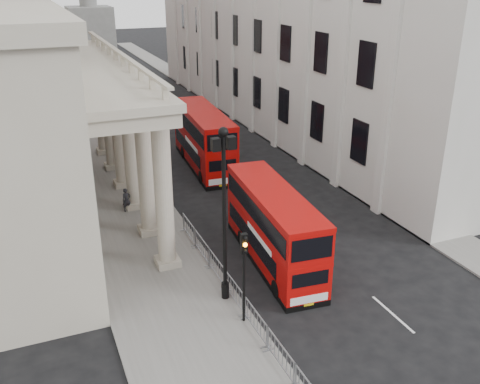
{
  "coord_description": "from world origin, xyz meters",
  "views": [
    {
      "loc": [
        -8.15,
        -16.03,
        14.48
      ],
      "look_at": [
        2.56,
        9.81,
        2.77
      ],
      "focal_mm": 40.0,
      "sensor_mm": 36.0,
      "label": 1
    }
  ],
  "objects_px": {
    "lamp_post_mid": "(142,118)",
    "traffic_light": "(244,262)",
    "pedestrian_c": "(122,161)",
    "pedestrian_b": "(89,189)",
    "bus_far": "(204,138)",
    "lamp_post_south": "(224,205)",
    "bus_near": "(274,226)",
    "lamp_post_north": "(104,78)",
    "pedestrian_a": "(126,200)"
  },
  "relations": [
    {
      "from": "bus_near",
      "to": "pedestrian_c",
      "type": "distance_m",
      "value": 17.33
    },
    {
      "from": "pedestrian_c",
      "to": "traffic_light",
      "type": "bearing_deg",
      "value": -57.17
    },
    {
      "from": "traffic_light",
      "to": "pedestrian_a",
      "type": "xyz_separation_m",
      "value": [
        -2.41,
        13.53,
        -2.22
      ]
    },
    {
      "from": "lamp_post_south",
      "to": "pedestrian_a",
      "type": "distance_m",
      "value": 12.41
    },
    {
      "from": "traffic_light",
      "to": "bus_far",
      "type": "xyz_separation_m",
      "value": [
        5.04,
        19.97,
        -0.77
      ]
    },
    {
      "from": "pedestrian_b",
      "to": "lamp_post_north",
      "type": "bearing_deg",
      "value": -99.31
    },
    {
      "from": "lamp_post_mid",
      "to": "traffic_light",
      "type": "height_order",
      "value": "lamp_post_mid"
    },
    {
      "from": "pedestrian_c",
      "to": "pedestrian_a",
      "type": "bearing_deg",
      "value": -69.37
    },
    {
      "from": "lamp_post_north",
      "to": "pedestrian_a",
      "type": "bearing_deg",
      "value": -96.42
    },
    {
      "from": "lamp_post_south",
      "to": "pedestrian_c",
      "type": "xyz_separation_m",
      "value": [
        -1.15,
        19.0,
        -4.0
      ]
    },
    {
      "from": "traffic_light",
      "to": "lamp_post_mid",
      "type": "bearing_deg",
      "value": 90.32
    },
    {
      "from": "lamp_post_mid",
      "to": "pedestrian_a",
      "type": "relative_size",
      "value": 5.41
    },
    {
      "from": "lamp_post_mid",
      "to": "bus_near",
      "type": "xyz_separation_m",
      "value": [
        3.63,
        -13.61,
        -2.8
      ]
    },
    {
      "from": "lamp_post_north",
      "to": "bus_far",
      "type": "relative_size",
      "value": 0.79
    },
    {
      "from": "lamp_post_north",
      "to": "pedestrian_b",
      "type": "distance_m",
      "value": 18.8
    },
    {
      "from": "lamp_post_south",
      "to": "pedestrian_b",
      "type": "bearing_deg",
      "value": 106.82
    },
    {
      "from": "lamp_post_south",
      "to": "bus_far",
      "type": "xyz_separation_m",
      "value": [
        5.14,
        17.95,
        -2.58
      ]
    },
    {
      "from": "bus_near",
      "to": "bus_far",
      "type": "relative_size",
      "value": 0.9
    },
    {
      "from": "pedestrian_a",
      "to": "traffic_light",
      "type": "bearing_deg",
      "value": -90.87
    },
    {
      "from": "lamp_post_south",
      "to": "traffic_light",
      "type": "xyz_separation_m",
      "value": [
        0.1,
        -2.02,
        -1.8
      ]
    },
    {
      "from": "lamp_post_north",
      "to": "pedestrian_a",
      "type": "xyz_separation_m",
      "value": [
        -2.31,
        -20.49,
        -4.02
      ]
    },
    {
      "from": "lamp_post_north",
      "to": "bus_far",
      "type": "height_order",
      "value": "lamp_post_north"
    },
    {
      "from": "traffic_light",
      "to": "bus_far",
      "type": "relative_size",
      "value": 0.41
    },
    {
      "from": "pedestrian_c",
      "to": "lamp_post_north",
      "type": "bearing_deg",
      "value": 114.39
    },
    {
      "from": "lamp_post_north",
      "to": "bus_far",
      "type": "xyz_separation_m",
      "value": [
        5.14,
        -14.05,
        -2.58
      ]
    },
    {
      "from": "pedestrian_c",
      "to": "pedestrian_b",
      "type": "bearing_deg",
      "value": -93.28
    },
    {
      "from": "lamp_post_south",
      "to": "bus_far",
      "type": "distance_m",
      "value": 18.85
    },
    {
      "from": "lamp_post_north",
      "to": "pedestrian_c",
      "type": "height_order",
      "value": "lamp_post_north"
    },
    {
      "from": "lamp_post_mid",
      "to": "lamp_post_north",
      "type": "height_order",
      "value": "same"
    },
    {
      "from": "traffic_light",
      "to": "bus_near",
      "type": "height_order",
      "value": "traffic_light"
    },
    {
      "from": "pedestrian_a",
      "to": "lamp_post_mid",
      "type": "bearing_deg",
      "value": 51.87
    },
    {
      "from": "lamp_post_mid",
      "to": "pedestrian_c",
      "type": "xyz_separation_m",
      "value": [
        -1.15,
        3.0,
        -4.0
      ]
    },
    {
      "from": "bus_far",
      "to": "pedestrian_a",
      "type": "bearing_deg",
      "value": -134.77
    },
    {
      "from": "lamp_post_south",
      "to": "bus_near",
      "type": "relative_size",
      "value": 0.87
    },
    {
      "from": "lamp_post_mid",
      "to": "bus_far",
      "type": "relative_size",
      "value": 0.79
    },
    {
      "from": "traffic_light",
      "to": "pedestrian_c",
      "type": "height_order",
      "value": "traffic_light"
    },
    {
      "from": "lamp_post_mid",
      "to": "traffic_light",
      "type": "xyz_separation_m",
      "value": [
        0.1,
        -18.02,
        -1.8
      ]
    },
    {
      "from": "traffic_light",
      "to": "bus_far",
      "type": "bearing_deg",
      "value": 75.84
    },
    {
      "from": "pedestrian_a",
      "to": "pedestrian_b",
      "type": "height_order",
      "value": "pedestrian_b"
    },
    {
      "from": "bus_far",
      "to": "bus_near",
      "type": "bearing_deg",
      "value": -91.17
    },
    {
      "from": "lamp_post_south",
      "to": "lamp_post_mid",
      "type": "relative_size",
      "value": 1.0
    },
    {
      "from": "lamp_post_north",
      "to": "pedestrian_a",
      "type": "height_order",
      "value": "lamp_post_north"
    },
    {
      "from": "traffic_light",
      "to": "bus_near",
      "type": "bearing_deg",
      "value": 51.27
    },
    {
      "from": "pedestrian_b",
      "to": "pedestrian_a",
      "type": "bearing_deg",
      "value": 130.98
    },
    {
      "from": "lamp_post_mid",
      "to": "pedestrian_a",
      "type": "distance_m",
      "value": 6.46
    },
    {
      "from": "lamp_post_north",
      "to": "pedestrian_b",
      "type": "relative_size",
      "value": 5.14
    },
    {
      "from": "pedestrian_a",
      "to": "pedestrian_c",
      "type": "height_order",
      "value": "pedestrian_c"
    },
    {
      "from": "bus_near",
      "to": "pedestrian_c",
      "type": "relative_size",
      "value": 6.01
    },
    {
      "from": "lamp_post_mid",
      "to": "lamp_post_north",
      "type": "xyz_separation_m",
      "value": [
        0.0,
        16.0,
        0.0
      ]
    },
    {
      "from": "lamp_post_mid",
      "to": "traffic_light",
      "type": "bearing_deg",
      "value": -89.68
    }
  ]
}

